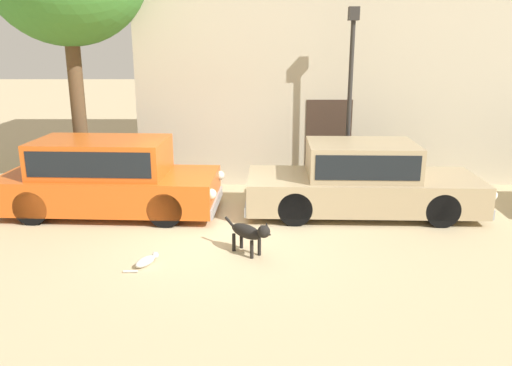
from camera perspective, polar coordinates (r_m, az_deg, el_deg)
name	(u,v)px	position (r m, az deg, el deg)	size (l,w,h in m)	color
ground_plane	(217,232)	(9.51, -4.42, -5.56)	(80.00, 80.00, 0.00)	tan
parked_sedan_nearest	(106,175)	(10.78, -16.48, 0.83)	(4.57, 1.95, 1.54)	#D15619
parked_sedan_second	(361,179)	(10.55, 11.79, 0.44)	(4.86, 1.89, 1.48)	tan
apartment_block	(392,2)	(15.13, 15.09, 19.07)	(13.17, 5.06, 8.94)	#BCB299
stray_dog_spotted	(250,232)	(8.40, -0.70, -5.58)	(0.83, 0.84, 0.63)	black
stray_cat	(146,261)	(8.31, -12.28, -8.57)	(0.47, 0.52, 0.16)	beige
street_lamp	(350,80)	(11.51, 10.57, 11.35)	(0.22, 0.22, 4.14)	#2D2B28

